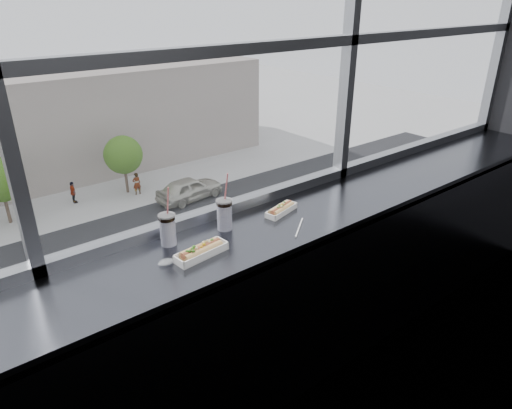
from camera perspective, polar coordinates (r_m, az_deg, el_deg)
wall_back_lower at (r=2.92m, az=-4.05°, el=-10.95°), size 6.00×0.00×6.00m
counter at (r=2.46m, az=-0.76°, el=-4.07°), size 6.00×0.55×0.06m
counter_fascia at (r=2.59m, az=2.88°, el=-16.35°), size 6.00×0.04×1.04m
hotdog_tray_left at (r=2.23m, az=-6.84°, el=-5.77°), size 0.28×0.12×0.07m
hotdog_tray_right at (r=2.64m, az=3.19°, el=-0.59°), size 0.24×0.13×0.06m
soda_cup_left at (r=2.32m, az=-10.99°, el=-2.90°), size 0.09×0.09×0.32m
soda_cup_right at (r=2.44m, az=-3.96°, el=-1.07°), size 0.09×0.09×0.33m
loose_straw at (r=2.49m, az=5.43°, el=-2.86°), size 0.18×0.14×0.01m
wrapper at (r=2.20m, az=-11.17°, el=-7.05°), size 0.09×0.06×0.02m
car_near_d at (r=22.91m, az=-13.88°, el=-8.22°), size 2.47×5.89×1.96m
car_far_c at (r=32.14m, az=-8.32°, el=2.43°), size 3.35×6.80×2.19m
car_near_e at (r=26.36m, az=1.42°, el=-2.55°), size 2.78×6.50×2.15m
pedestrian_d at (r=33.84m, az=-14.72°, el=2.80°), size 0.88×0.66×1.99m
pedestrian_c at (r=33.81m, az=-21.93°, el=1.65°), size 0.62×0.83×1.87m
tree_center at (r=31.92m, az=-29.35°, el=2.69°), size 2.78×2.78×4.34m
tree_right at (r=33.78m, az=-16.27°, el=5.97°), size 2.74×2.74×4.28m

